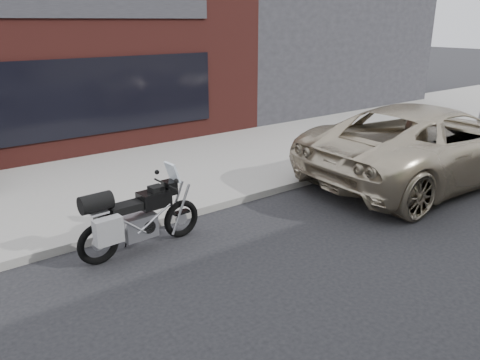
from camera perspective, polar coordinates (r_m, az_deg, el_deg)
name	(u,v)px	position (r m, az deg, el deg)	size (l,w,h in m)	color
ground	(389,299)	(6.87, 17.72, -13.70)	(120.00, 120.00, 0.00)	black
near_sidewalk	(152,170)	(11.82, -10.69, 1.20)	(44.00, 6.00, 0.15)	gray
neighbour_building	(273,34)	(22.75, 4.10, 17.32)	(10.00, 10.00, 6.00)	#26252A
motorcycle	(134,218)	(7.69, -12.83, -4.59)	(2.19, 0.77, 1.39)	black
minivan	(429,143)	(11.72, 22.02, 4.18)	(2.98, 6.47, 1.80)	tan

